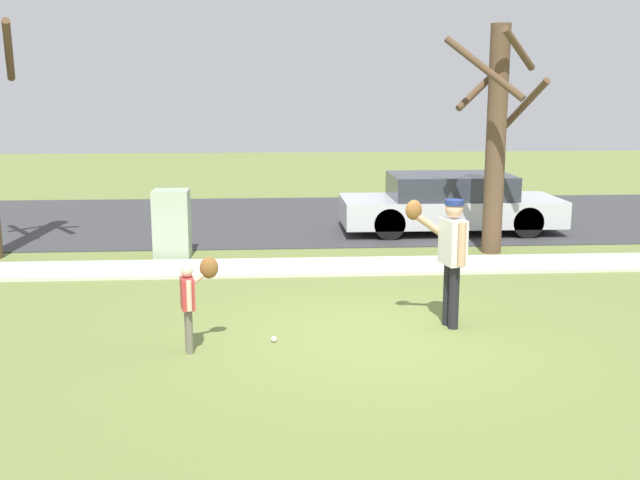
{
  "coord_description": "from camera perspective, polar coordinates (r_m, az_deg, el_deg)",
  "views": [
    {
      "loc": [
        -1.3,
        -8.96,
        3.03
      ],
      "look_at": [
        -0.64,
        1.1,
        1.0
      ],
      "focal_mm": 42.41,
      "sensor_mm": 36.0,
      "label": 1
    }
  ],
  "objects": [
    {
      "name": "ground_plane",
      "position": [
        12.89,
        2.14,
        -2.22
      ],
      "size": [
        48.0,
        48.0,
        0.0
      ],
      "primitive_type": "plane",
      "color": "olive"
    },
    {
      "name": "sidewalk_strip",
      "position": [
        12.98,
        2.09,
        -1.99
      ],
      "size": [
        36.0,
        1.2,
        0.06
      ],
      "primitive_type": "cube",
      "color": "beige",
      "rests_on": "ground"
    },
    {
      "name": "road_surface",
      "position": [
        17.87,
        0.47,
        1.65
      ],
      "size": [
        36.0,
        6.8,
        0.02
      ],
      "primitive_type": "cube",
      "color": "#38383A",
      "rests_on": "ground"
    },
    {
      "name": "person_adult",
      "position": [
        9.73,
        9.71,
        -0.6
      ],
      "size": [
        0.76,
        0.58,
        1.66
      ],
      "rotation": [
        0.0,
        0.0,
        -2.91
      ],
      "color": "black",
      "rests_on": "ground"
    },
    {
      "name": "person_child",
      "position": [
        8.9,
        -9.53,
        -3.95
      ],
      "size": [
        0.46,
        0.49,
        1.09
      ],
      "rotation": [
        0.0,
        0.0,
        0.23
      ],
      "color": "#6B6656",
      "rests_on": "ground"
    },
    {
      "name": "baseball",
      "position": [
        9.27,
        -3.5,
        -7.47
      ],
      "size": [
        0.07,
        0.07,
        0.07
      ],
      "primitive_type": "sphere",
      "color": "white",
      "rests_on": "ground"
    },
    {
      "name": "utility_cabinet",
      "position": [
        13.95,
        -11.11,
        1.21
      ],
      "size": [
        0.64,
        0.59,
        1.24
      ],
      "primitive_type": "cube",
      "color": "#9EB293",
      "rests_on": "ground"
    },
    {
      "name": "street_tree_near",
      "position": [
        14.27,
        13.18,
        7.91
      ],
      "size": [
        1.84,
        1.88,
        4.16
      ],
      "color": "brown",
      "rests_on": "ground"
    },
    {
      "name": "parked_sedan_silver",
      "position": [
        16.33,
        9.78,
        2.73
      ],
      "size": [
        4.6,
        1.8,
        1.23
      ],
      "color": "silver",
      "rests_on": "road_surface"
    }
  ]
}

